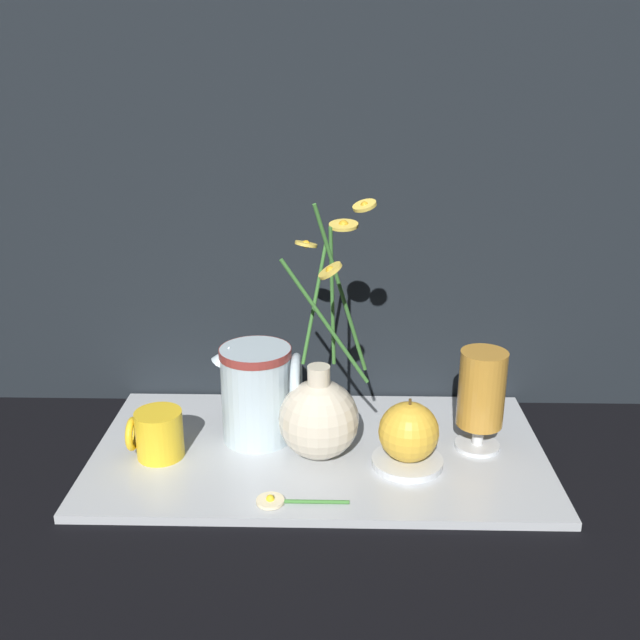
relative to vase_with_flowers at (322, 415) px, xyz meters
name	(u,v)px	position (x,y,z in m)	size (l,w,h in m)	color
ground_plane	(319,455)	(0.00, 0.02, -0.08)	(6.00, 6.00, 0.00)	black
shelf	(319,451)	(0.00, 0.02, -0.07)	(0.64, 0.34, 0.01)	#B2B7BC
backdrop_wall	(322,52)	(0.00, 0.21, 0.47)	(1.14, 0.02, 1.10)	black
vase_with_flowers	(322,415)	(0.00, 0.00, 0.00)	(0.13, 0.18, 0.38)	beige
yellow_mug	(158,434)	(-0.23, -0.01, -0.03)	(0.08, 0.07, 0.07)	yellow
ceramic_pitcher	(259,390)	(-0.09, 0.05, 0.01)	(0.13, 0.10, 0.15)	silver
tea_glass	(481,392)	(0.22, 0.03, 0.02)	(0.07, 0.07, 0.15)	silver
saucer_plate	(407,462)	(0.12, -0.02, -0.06)	(0.10, 0.10, 0.01)	silver
orange_fruit	(409,432)	(0.12, -0.02, -0.01)	(0.08, 0.08, 0.09)	gold
loose_daisy	(281,501)	(-0.05, -0.12, -0.06)	(0.12, 0.04, 0.01)	#3D7A33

